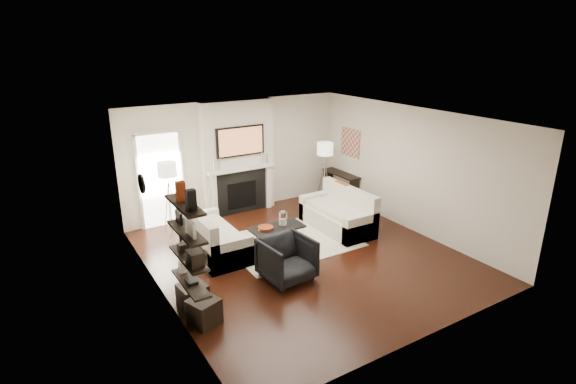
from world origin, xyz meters
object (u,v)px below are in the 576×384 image
coffee_table (277,227)px  loveseat_left_base (214,243)px  ottoman_near (193,296)px  lamp_right_shade (325,149)px  lamp_left_shade (167,169)px  loveseat_right_base (337,220)px  armchair (287,257)px

coffee_table → loveseat_left_base: bearing=163.8°
coffee_table → ottoman_near: 2.59m
coffee_table → lamp_right_shade: 2.91m
lamp_left_shade → ottoman_near: size_ratio=1.00×
loveseat_left_base → loveseat_right_base: bearing=-6.4°
loveseat_left_base → armchair: size_ratio=2.13×
loveseat_left_base → lamp_left_shade: 1.89m
coffee_table → armchair: 1.37m
lamp_left_shade → lamp_right_shade: (3.90, -0.22, 0.00)m
armchair → lamp_left_shade: bearing=105.7°
coffee_table → loveseat_right_base: bearing=1.6°
loveseat_right_base → lamp_left_shade: bearing=152.4°
loveseat_left_base → armchair: 1.78m
loveseat_left_base → lamp_left_shade: (-0.42, 1.37, 1.24)m
loveseat_left_base → coffee_table: size_ratio=1.64×
loveseat_right_base → coffee_table: 1.58m
armchair → ottoman_near: bearing=175.2°
loveseat_left_base → ottoman_near: size_ratio=4.50×
ottoman_near → lamp_right_shade: bearing=31.4°
armchair → lamp_right_shade: 4.06m
loveseat_right_base → lamp_right_shade: 2.03m
loveseat_right_base → coffee_table: size_ratio=1.64×
coffee_table → armchair: (-0.52, -1.27, 0.02)m
loveseat_right_base → ottoman_near: bearing=-161.1°
armchair → lamp_left_shade: (-1.11, 2.99, 1.03)m
loveseat_right_base → lamp_right_shade: (0.69, 1.45, 1.24)m
lamp_left_shade → ottoman_near: lamp_left_shade is taller
loveseat_left_base → loveseat_right_base: 2.81m
loveseat_right_base → lamp_left_shade: lamp_left_shade is taller
loveseat_left_base → lamp_right_shade: 3.87m
lamp_right_shade → loveseat_left_base: bearing=-161.8°
coffee_table → lamp_left_shade: size_ratio=2.75×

